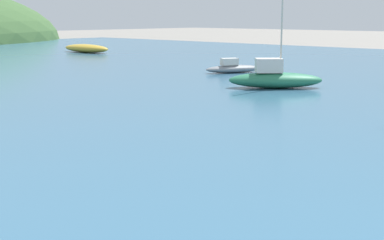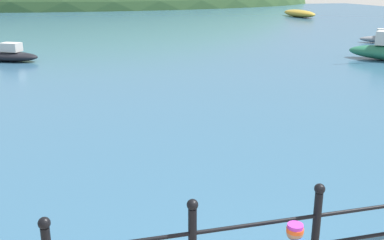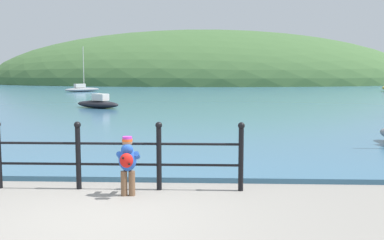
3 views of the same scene
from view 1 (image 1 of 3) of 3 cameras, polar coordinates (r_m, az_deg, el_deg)
boat_nearest_quay at (r=28.14m, az=4.38°, el=5.55°), size 3.16×2.16×0.76m
boat_far_right at (r=44.76m, az=-11.22°, el=7.51°), size 1.79×5.14×0.67m
boat_far_left at (r=22.31m, az=8.81°, el=4.44°), size 3.59×3.73×4.87m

